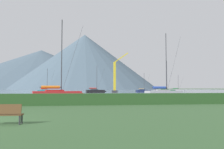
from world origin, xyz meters
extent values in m
cube|color=gray|center=(0.00, 137.00, 0.00)|extent=(320.00, 246.00, 0.00)
cube|color=#284C23|center=(0.00, 11.00, 0.57)|extent=(80.00, 1.20, 1.14)
cube|color=black|center=(10.94, 69.09, 0.51)|extent=(6.65, 3.18, 1.00)
cone|color=black|center=(14.54, 69.68, 0.51)|extent=(1.22, 1.02, 0.85)
cube|color=black|center=(10.58, 69.03, 0.87)|extent=(2.59, 1.89, 0.64)
cylinder|color=#333338|center=(11.48, 69.18, 5.01)|extent=(0.13, 0.13, 8.92)
cylinder|color=#333338|center=(10.07, 68.95, 1.55)|extent=(2.85, 0.57, 0.11)
cylinder|color=red|center=(10.07, 68.95, 1.55)|extent=(2.47, 0.79, 0.40)
cylinder|color=#333338|center=(12.97, 69.42, 4.79)|extent=(3.00, 0.51, 8.49)
cube|color=#9E9EA3|center=(49.58, 88.30, 0.47)|extent=(5.96, 2.26, 0.92)
cone|color=#9E9EA3|center=(52.94, 88.17, 0.47)|extent=(1.04, 0.83, 0.79)
cube|color=gray|center=(49.24, 88.32, 0.80)|extent=(2.24, 1.50, 0.59)
cylinder|color=#333338|center=(50.08, 88.28, 4.02)|extent=(0.12, 0.12, 7.02)
cylinder|color=#333338|center=(48.76, 88.34, 1.43)|extent=(2.65, 0.21, 0.10)
cylinder|color=#2D7542|center=(48.76, 88.34, 1.43)|extent=(2.26, 0.46, 0.37)
cylinder|color=#333338|center=(51.47, 88.23, 3.84)|extent=(2.80, 0.14, 6.67)
cube|color=red|center=(1.71, 25.93, 0.59)|extent=(7.90, 4.24, 1.18)
cone|color=red|center=(5.89, 26.92, 0.59)|extent=(1.48, 1.27, 1.00)
cube|color=#A52020|center=(1.30, 25.83, 1.02)|extent=(3.13, 2.40, 0.75)
cylinder|color=#333338|center=(2.34, 26.08, 6.78)|extent=(0.15, 0.15, 12.27)
cylinder|color=#333338|center=(0.70, 25.69, 1.83)|extent=(3.32, 0.91, 0.13)
cylinder|color=orange|center=(0.70, 25.69, 1.83)|extent=(2.90, 1.12, 0.47)
cylinder|color=#333338|center=(4.06, 26.49, 6.48)|extent=(3.48, 0.86, 11.67)
cube|color=#236B38|center=(35.63, 66.51, 0.51)|extent=(6.72, 3.16, 1.02)
cone|color=#236B38|center=(39.28, 67.06, 0.51)|extent=(1.22, 1.02, 0.86)
cube|color=#206032|center=(35.27, 66.45, 0.88)|extent=(2.61, 1.89, 0.65)
cylinder|color=#333338|center=(36.18, 66.59, 5.99)|extent=(0.13, 0.13, 10.86)
cylinder|color=#333338|center=(34.74, 66.37, 1.57)|extent=(2.89, 0.55, 0.11)
cylinder|color=#2847A3|center=(34.74, 66.37, 1.57)|extent=(2.50, 0.77, 0.41)
cylinder|color=#333338|center=(37.68, 66.82, 5.72)|extent=(3.04, 0.49, 10.32)
cube|color=#19707A|center=(-6.63, 74.92, 0.45)|extent=(5.68, 1.95, 0.89)
cone|color=#19707A|center=(-3.38, 74.92, 0.45)|extent=(0.97, 0.76, 0.76)
cube|color=#16646E|center=(-6.95, 74.92, 0.77)|extent=(2.11, 1.36, 0.57)
cylinder|color=#333338|center=(-6.14, 74.92, 4.63)|extent=(0.11, 0.11, 8.27)
cylinder|color=#333338|center=(-7.42, 74.92, 1.38)|extent=(2.55, 0.10, 0.10)
cylinder|color=red|center=(-7.42, 74.92, 1.38)|extent=(2.17, 0.36, 0.36)
cylinder|color=#333338|center=(-4.80, 74.92, 4.42)|extent=(2.70, 0.03, 7.87)
cube|color=navy|center=(30.59, 77.75, 0.44)|extent=(5.81, 2.65, 0.88)
cone|color=navy|center=(33.76, 78.17, 0.44)|extent=(1.05, 0.87, 0.75)
cube|color=#1B2449|center=(30.27, 77.71, 0.76)|extent=(2.24, 1.61, 0.56)
cylinder|color=#333338|center=(31.06, 77.81, 4.03)|extent=(0.11, 0.11, 7.08)
cylinder|color=#333338|center=(29.81, 77.64, 1.37)|extent=(2.51, 0.43, 0.10)
cylinder|color=tan|center=(29.81, 77.64, 1.37)|extent=(2.17, 0.63, 0.35)
cylinder|color=#333338|center=(32.37, 77.99, 3.85)|extent=(2.65, 0.38, 6.74)
cube|color=#9E9EA3|center=(21.92, 32.03, 0.57)|extent=(7.56, 3.60, 1.14)
cone|color=#9E9EA3|center=(26.02, 32.69, 0.57)|extent=(1.38, 1.15, 0.97)
cube|color=gray|center=(21.51, 31.97, 0.99)|extent=(2.94, 2.15, 0.73)
cylinder|color=#333338|center=(22.54, 32.13, 6.68)|extent=(0.15, 0.15, 12.11)
cylinder|color=#333338|center=(20.92, 31.87, 1.77)|extent=(3.24, 0.64, 0.12)
cylinder|color=#2847A3|center=(20.92, 31.87, 1.77)|extent=(2.81, 0.89, 0.46)
cylinder|color=#333338|center=(24.22, 32.40, 6.38)|extent=(3.41, 0.58, 11.51)
cube|color=brown|center=(1.69, -0.94, 0.45)|extent=(1.63, 0.57, 0.06)
cube|color=brown|center=(1.67, -1.13, 0.73)|extent=(1.61, 0.25, 0.45)
cylinder|color=#333338|center=(2.42, -0.83, 0.23)|extent=(0.08, 0.08, 0.45)
cylinder|color=#333338|center=(2.39, -1.16, 0.23)|extent=(0.08, 0.08, 0.45)
cube|color=#333338|center=(18.22, 71.95, 0.40)|extent=(2.00, 2.00, 0.80)
cube|color=gold|center=(18.22, 71.95, 5.98)|extent=(0.80, 0.80, 10.35)
cube|color=gold|center=(20.71, 71.95, 12.90)|extent=(5.19, 0.36, 3.78)
cone|color=#4C6070|center=(12.73, 289.23, 35.30)|extent=(186.11, 186.11, 70.61)
cone|color=#4C6070|center=(-61.23, 417.57, 34.59)|extent=(335.80, 335.80, 69.17)
camera|label=1|loc=(5.07, -12.57, 1.71)|focal=37.49mm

